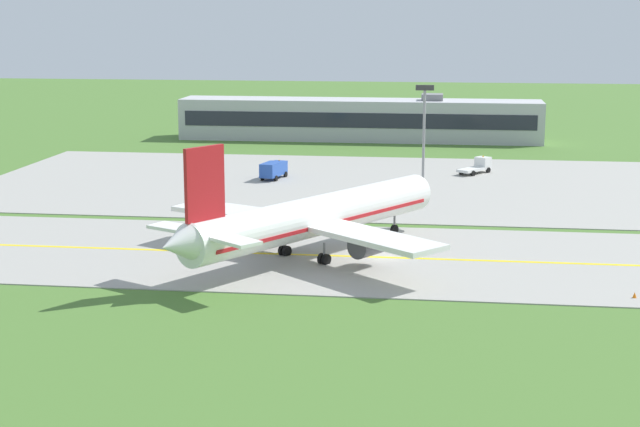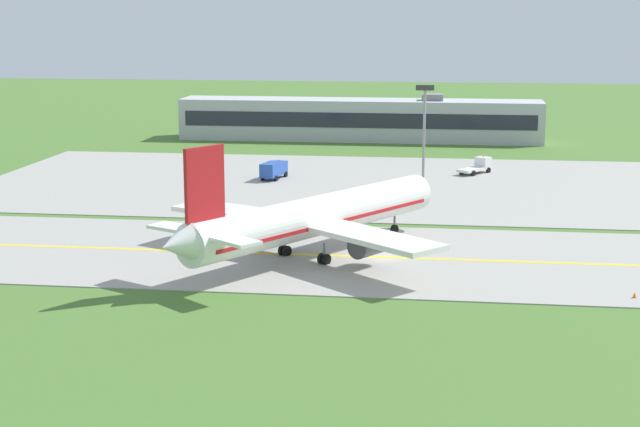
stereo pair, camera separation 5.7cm
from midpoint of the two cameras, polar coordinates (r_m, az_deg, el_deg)
name	(u,v)px [view 2 (the right image)]	position (r m, az deg, el deg)	size (l,w,h in m)	color
ground_plane	(381,258)	(96.75, 3.65, -2.64)	(500.00, 500.00, 0.00)	#47702D
taxiway_strip	(381,258)	(96.74, 3.65, -2.61)	(240.00, 28.00, 0.10)	#9E9B93
apron_pad	(473,186)	(137.68, 9.02, 1.58)	(140.00, 52.00, 0.10)	#9E9B93
taxiway_centreline	(381,257)	(96.73, 3.65, -2.58)	(220.00, 0.60, 0.01)	yellow
airplane_lead	(314,217)	(95.93, -0.33, -0.21)	(29.27, 35.04, 12.70)	white
service_truck_baggage	(478,166)	(149.01, 9.32, 2.79)	(5.40, 6.39, 2.59)	silver
service_truck_fuel	(274,169)	(141.91, -2.73, 2.63)	(3.35, 6.30, 2.60)	#264CA5
terminal_building	(360,120)	(186.19, 2.38, 5.54)	(68.76, 9.66, 8.94)	#B2B2B7
apron_light_mast	(424,126)	(129.02, 6.17, 5.15)	(2.40, 0.50, 14.70)	gray
traffic_cone_near_edge	(635,296)	(87.27, 18.05, -4.61)	(0.44, 0.44, 0.60)	orange
traffic_cone_mid_edge	(227,224)	(111.37, -5.50, -0.60)	(0.44, 0.44, 0.60)	orange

